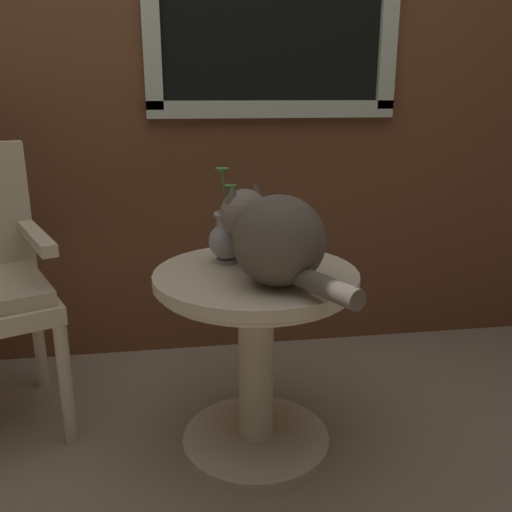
# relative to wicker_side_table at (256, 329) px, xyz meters

# --- Properties ---
(ground_plane) EXTENTS (6.00, 6.00, 0.00)m
(ground_plane) POSITION_rel_wicker_side_table_xyz_m (-0.19, -0.09, -0.42)
(ground_plane) COLOR gray
(back_wall) EXTENTS (4.00, 0.07, 2.60)m
(back_wall) POSITION_rel_wicker_side_table_xyz_m (-0.17, 0.78, 0.89)
(back_wall) COLOR brown
(back_wall) RESTS_ON ground_plane
(wicker_side_table) EXTENTS (0.63, 0.63, 0.61)m
(wicker_side_table) POSITION_rel_wicker_side_table_xyz_m (0.00, 0.00, 0.00)
(wicker_side_table) COLOR beige
(wicker_side_table) RESTS_ON ground_plane
(cat) EXTENTS (0.35, 0.53, 0.27)m
(cat) POSITION_rel_wicker_side_table_xyz_m (0.04, -0.10, 0.33)
(cat) COLOR brown
(cat) RESTS_ON wicker_side_table
(pewter_vase_with_ivy) EXTENTS (0.12, 0.12, 0.31)m
(pewter_vase_with_ivy) POSITION_rel_wicker_side_table_xyz_m (-0.08, 0.11, 0.28)
(pewter_vase_with_ivy) COLOR #99999E
(pewter_vase_with_ivy) RESTS_ON wicker_side_table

